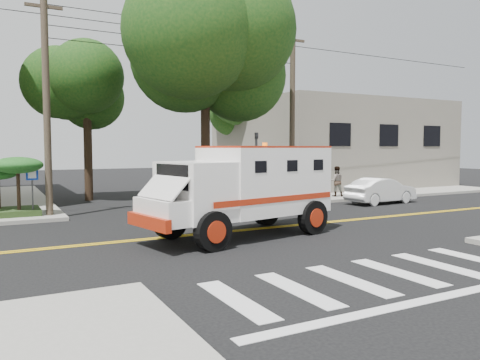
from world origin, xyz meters
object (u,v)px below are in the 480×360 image
parked_sedan (381,191)px  pedestrian_a (282,181)px  pedestrian_b (336,181)px  armored_truck (246,185)px

parked_sedan → pedestrian_a: 5.11m
pedestrian_b → parked_sedan: bearing=129.7°
armored_truck → pedestrian_b: size_ratio=4.02×
pedestrian_a → pedestrian_b: pedestrian_a is taller
armored_truck → pedestrian_b: bearing=25.4°
armored_truck → parked_sedan: 11.39m
parked_sedan → pedestrian_a: size_ratio=2.16×
armored_truck → parked_sedan: armored_truck is taller
pedestrian_a → pedestrian_b: size_ratio=1.10×
parked_sedan → pedestrian_b: pedestrian_b is taller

